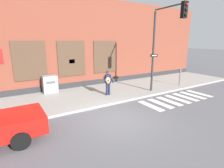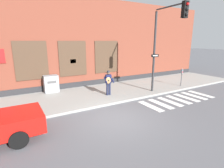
{
  "view_description": "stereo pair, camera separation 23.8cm",
  "coord_description": "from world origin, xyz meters",
  "px_view_note": "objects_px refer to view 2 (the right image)",
  "views": [
    {
      "loc": [
        -4.36,
        -6.64,
        3.73
      ],
      "look_at": [
        0.96,
        2.06,
        1.22
      ],
      "focal_mm": 28.0,
      "sensor_mm": 36.0,
      "label": 1
    },
    {
      "loc": [
        -4.16,
        -6.76,
        3.73
      ],
      "look_at": [
        0.96,
        2.06,
        1.22
      ],
      "focal_mm": 28.0,
      "sensor_mm": 36.0,
      "label": 2
    }
  ],
  "objects_px": {
    "busker": "(108,81)",
    "utility_box": "(51,84)",
    "parking_meter": "(182,75)",
    "traffic_light": "(165,36)"
  },
  "relations": [
    {
      "from": "traffic_light",
      "to": "utility_box",
      "type": "height_order",
      "value": "traffic_light"
    },
    {
      "from": "busker",
      "to": "traffic_light",
      "type": "xyz_separation_m",
      "value": [
        3.2,
        -1.7,
        2.94
      ]
    },
    {
      "from": "busker",
      "to": "utility_box",
      "type": "relative_size",
      "value": 1.38
    },
    {
      "from": "busker",
      "to": "utility_box",
      "type": "bearing_deg",
      "value": 139.77
    },
    {
      "from": "busker",
      "to": "traffic_light",
      "type": "relative_size",
      "value": 0.29
    },
    {
      "from": "parking_meter",
      "to": "utility_box",
      "type": "bearing_deg",
      "value": 159.78
    },
    {
      "from": "traffic_light",
      "to": "parking_meter",
      "type": "relative_size",
      "value": 3.98
    },
    {
      "from": "busker",
      "to": "utility_box",
      "type": "distance_m",
      "value": 4.22
    },
    {
      "from": "parking_meter",
      "to": "traffic_light",
      "type": "bearing_deg",
      "value": -164.15
    },
    {
      "from": "busker",
      "to": "traffic_light",
      "type": "height_order",
      "value": "traffic_light"
    }
  ]
}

